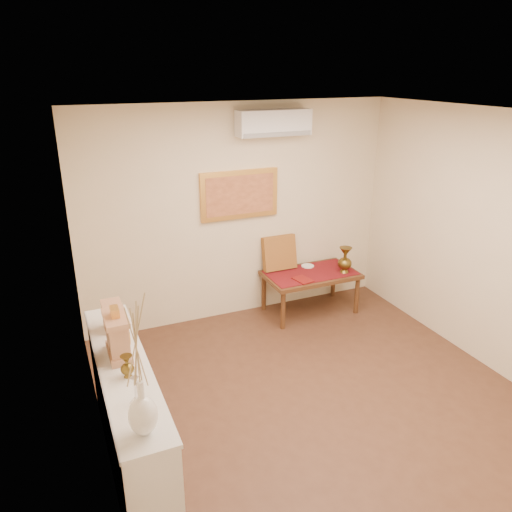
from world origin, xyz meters
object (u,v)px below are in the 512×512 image
display_ledge (129,417)px  low_table (311,278)px  wooden_chest (113,316)px  mantel_clock (118,335)px  white_vase (138,367)px  brass_urn_tall (345,257)px

display_ledge → low_table: bearing=35.1°
wooden_chest → mantel_clock: bearing=-93.0°
white_vase → brass_urn_tall: size_ratio=2.27×
display_ledge → low_table: (2.67, 1.88, -0.01)m
low_table → brass_urn_tall: bearing=-21.1°
brass_urn_tall → mantel_clock: mantel_clock is taller
display_ledge → low_table: 3.27m
brass_urn_tall → display_ledge: (-3.08, -1.72, -0.27)m
white_vase → display_ledge: 1.26m
brass_urn_tall → mantel_clock: 3.49m
brass_urn_tall → low_table: (-0.41, 0.16, -0.28)m
brass_urn_tall → display_ledge: display_ledge is taller
white_vase → display_ledge: (0.00, 0.82, -0.96)m
mantel_clock → low_table: size_ratio=0.34×
brass_urn_tall → white_vase: bearing=-140.5°
brass_urn_tall → wooden_chest: bearing=-159.5°
brass_urn_tall → display_ledge: bearing=-150.8°
brass_urn_tall → low_table: size_ratio=0.35×
white_vase → mantel_clock: 1.00m
display_ledge → low_table: display_ledge is taller
display_ledge → white_vase: bearing=-90.2°
mantel_clock → wooden_chest: mantel_clock is taller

